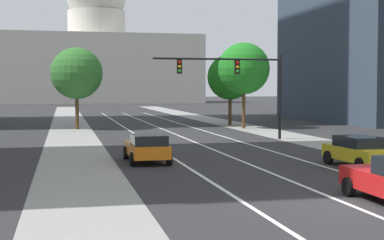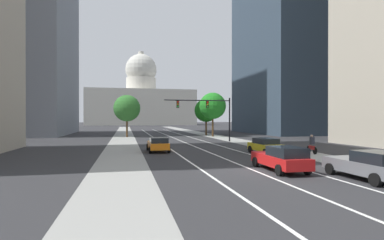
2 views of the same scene
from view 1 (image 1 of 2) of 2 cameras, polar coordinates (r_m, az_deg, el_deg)
ground_plane at (r=56.90m, az=-3.81°, el=-0.53°), size 400.00×400.00×0.00m
sidewalk_left at (r=51.26m, az=-11.82°, el=-0.98°), size 3.64×130.00×0.01m
sidewalk_right at (r=53.87m, az=5.43°, el=-0.74°), size 3.64×130.00×0.01m
lane_stripe_left at (r=41.65m, az=-4.88°, el=-1.85°), size 0.16×90.00×0.01m
lane_stripe_center at (r=42.17m, az=-0.72°, el=-1.78°), size 0.16×90.00×0.01m
lane_stripe_right at (r=42.91m, az=3.31°, el=-1.70°), size 0.16×90.00×0.01m
capitol_building at (r=151.76m, az=-9.32°, el=6.13°), size 51.44×24.75×36.49m
car_orange at (r=28.40m, az=-4.43°, el=-2.71°), size 1.96×4.17×1.40m
car_yellow at (r=27.62m, az=16.18°, el=-2.94°), size 2.08×4.23×1.42m
traffic_signal_mast at (r=40.72m, az=4.61°, el=4.31°), size 9.22×0.39×6.04m
street_tree_far_right at (r=52.62m, az=5.12°, el=5.05°), size 4.67×4.67×7.75m
street_tree_mid_right at (r=57.14m, az=3.76°, el=4.23°), size 4.46×4.46×6.97m
street_tree_near_left at (r=52.18m, az=-11.26°, el=4.52°), size 4.56×4.56×7.24m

